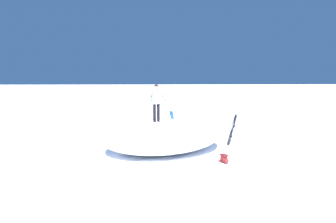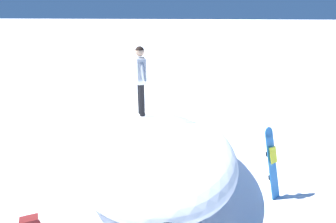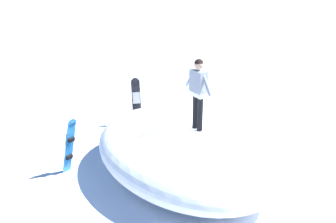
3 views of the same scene
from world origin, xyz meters
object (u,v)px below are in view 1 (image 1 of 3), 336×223
Objects in this scene: snowboarder_standing at (156,99)px; backpack_near at (224,159)px; snowboard_primary_upright at (232,129)px; snowboard_secondary_upright at (173,123)px.

backpack_near is at bearing -30.85° from snowboarder_standing.
snowboarder_standing is at bearing 149.15° from backpack_near.
snowboard_primary_upright is 1.02× the size of snowboard_secondary_upright.
snowboard_secondary_upright reaches higher than backpack_near.
snowboard_primary_upright reaches higher than backpack_near.
snowboarder_standing is 3.82m from snowboard_secondary_upright.
snowboarder_standing is 4.14m from backpack_near.
snowboarder_standing reaches higher than backpack_near.
snowboard_secondary_upright is at bearing 145.46° from snowboard_primary_upright.
snowboard_primary_upright is at bearing -34.54° from snowboard_secondary_upright.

